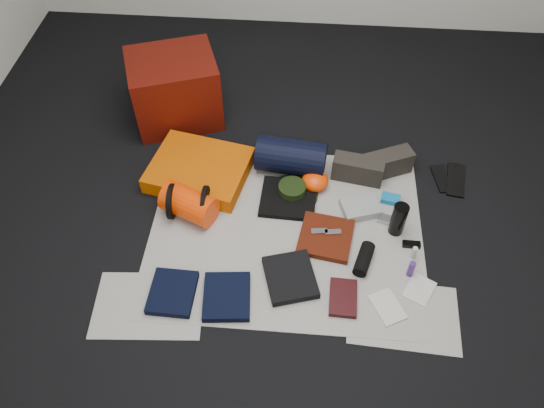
# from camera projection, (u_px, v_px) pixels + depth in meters

# --- Properties ---
(floor) EXTENTS (4.50, 4.50, 0.02)m
(floor) POSITION_uv_depth(u_px,v_px,m) (286.00, 232.00, 3.15)
(floor) COLOR black
(floor) RESTS_ON ground
(newspaper_mat) EXTENTS (1.60, 1.30, 0.01)m
(newspaper_mat) POSITION_uv_depth(u_px,v_px,m) (286.00, 231.00, 3.14)
(newspaper_mat) COLOR beige
(newspaper_mat) RESTS_ON floor
(newspaper_sheet_front_left) EXTENTS (0.61, 0.44, 0.00)m
(newspaper_sheet_front_left) POSITION_uv_depth(u_px,v_px,m) (149.00, 305.00, 2.83)
(newspaper_sheet_front_left) COLOR beige
(newspaper_sheet_front_left) RESTS_ON floor
(newspaper_sheet_front_right) EXTENTS (0.60, 0.43, 0.00)m
(newspaper_sheet_front_right) POSITION_uv_depth(u_px,v_px,m) (403.00, 315.00, 2.79)
(newspaper_sheet_front_right) COLOR beige
(newspaper_sheet_front_right) RESTS_ON floor
(red_cabinet) EXTENTS (0.70, 0.64, 0.48)m
(red_cabinet) POSITION_uv_depth(u_px,v_px,m) (175.00, 89.00, 3.61)
(red_cabinet) COLOR #530D06
(red_cabinet) RESTS_ON floor
(sleeping_pad) EXTENTS (0.68, 0.60, 0.11)m
(sleeping_pad) POSITION_uv_depth(u_px,v_px,m) (199.00, 170.00, 3.38)
(sleeping_pad) COLOR #CA5102
(sleeping_pad) RESTS_ON newspaper_mat
(stuff_sack) EXTENTS (0.37, 0.30, 0.19)m
(stuff_sack) POSITION_uv_depth(u_px,v_px,m) (189.00, 204.00, 3.15)
(stuff_sack) COLOR #ED3703
(stuff_sack) RESTS_ON newspaper_mat
(sack_strap_left) EXTENTS (0.02, 0.22, 0.22)m
(sack_strap_left) POSITION_uv_depth(u_px,v_px,m) (172.00, 201.00, 3.14)
(sack_strap_left) COLOR black
(sack_strap_left) RESTS_ON newspaper_mat
(sack_strap_right) EXTENTS (0.03, 0.22, 0.22)m
(sack_strap_right) POSITION_uv_depth(u_px,v_px,m) (205.00, 204.00, 3.13)
(sack_strap_right) COLOR black
(sack_strap_right) RESTS_ON newspaper_mat
(navy_duffel) EXTENTS (0.46, 0.28, 0.23)m
(navy_duffel) POSITION_uv_depth(u_px,v_px,m) (291.00, 157.00, 3.37)
(navy_duffel) COLOR black
(navy_duffel) RESTS_ON newspaper_mat
(boonie_brim) EXTENTS (0.40, 0.40, 0.01)m
(boonie_brim) POSITION_uv_depth(u_px,v_px,m) (292.00, 194.00, 3.31)
(boonie_brim) COLOR black
(boonie_brim) RESTS_ON newspaper_mat
(boonie_crown) EXTENTS (0.17, 0.17, 0.07)m
(boonie_crown) POSITION_uv_depth(u_px,v_px,m) (292.00, 190.00, 3.28)
(boonie_crown) COLOR black
(boonie_crown) RESTS_ON boonie_brim
(hiking_boot_left) EXTENTS (0.33, 0.17, 0.16)m
(hiking_boot_left) POSITION_uv_depth(u_px,v_px,m) (358.00, 169.00, 3.35)
(hiking_boot_left) COLOR #2A2621
(hiking_boot_left) RESTS_ON newspaper_mat
(hiking_boot_right) EXTENTS (0.34, 0.24, 0.16)m
(hiking_boot_right) POSITION_uv_depth(u_px,v_px,m) (387.00, 163.00, 3.38)
(hiking_boot_right) COLOR #2A2621
(hiking_boot_right) RESTS_ON newspaper_mat
(flip_flop_left) EXTENTS (0.13, 0.24, 0.01)m
(flip_flop_left) POSITION_uv_depth(u_px,v_px,m) (441.00, 179.00, 3.40)
(flip_flop_left) COLOR black
(flip_flop_left) RESTS_ON floor
(flip_flop_right) EXTENTS (0.15, 0.30, 0.02)m
(flip_flop_right) POSITION_uv_depth(u_px,v_px,m) (455.00, 180.00, 3.39)
(flip_flop_right) COLOR black
(flip_flop_right) RESTS_ON floor
(trousers_navy_a) EXTENTS (0.25, 0.28, 0.04)m
(trousers_navy_a) POSITION_uv_depth(u_px,v_px,m) (173.00, 293.00, 2.85)
(trousers_navy_a) COLOR black
(trousers_navy_a) RESTS_ON newspaper_mat
(trousers_navy_b) EXTENTS (0.27, 0.31, 0.04)m
(trousers_navy_b) POSITION_uv_depth(u_px,v_px,m) (227.00, 297.00, 2.83)
(trousers_navy_b) COLOR black
(trousers_navy_b) RESTS_ON newspaper_mat
(trousers_charcoal) EXTENTS (0.34, 0.36, 0.05)m
(trousers_charcoal) POSITION_uv_depth(u_px,v_px,m) (290.00, 277.00, 2.91)
(trousers_charcoal) COLOR black
(trousers_charcoal) RESTS_ON newspaper_mat
(black_tshirt) EXTENTS (0.35, 0.33, 0.03)m
(black_tshirt) POSITION_uv_depth(u_px,v_px,m) (288.00, 198.00, 3.27)
(black_tshirt) COLOR black
(black_tshirt) RESTS_ON newspaper_mat
(red_shirt) EXTENTS (0.34, 0.34, 0.04)m
(red_shirt) POSITION_uv_depth(u_px,v_px,m) (326.00, 237.00, 3.08)
(red_shirt) COLOR #491408
(red_shirt) RESTS_ON newspaper_mat
(orange_stuff_sack) EXTENTS (0.19, 0.19, 0.11)m
(orange_stuff_sack) POSITION_uv_depth(u_px,v_px,m) (315.00, 181.00, 3.32)
(orange_stuff_sack) COLOR #ED3703
(orange_stuff_sack) RESTS_ON newspaper_mat
(first_aid_pouch) EXTENTS (0.26, 0.23, 0.06)m
(first_aid_pouch) POSITION_uv_depth(u_px,v_px,m) (360.00, 208.00, 3.21)
(first_aid_pouch) COLOR gray
(first_aid_pouch) RESTS_ON newspaper_mat
(water_bottle) EXTENTS (0.11, 0.11, 0.22)m
(water_bottle) POSITION_uv_depth(u_px,v_px,m) (398.00, 219.00, 3.05)
(water_bottle) COLOR black
(water_bottle) RESTS_ON newspaper_mat
(speaker) EXTENTS (0.14, 0.22, 0.08)m
(speaker) POSITION_uv_depth(u_px,v_px,m) (364.00, 259.00, 2.96)
(speaker) COLOR black
(speaker) RESTS_ON newspaper_mat
(compact_camera) EXTENTS (0.10, 0.08, 0.04)m
(compact_camera) POSITION_uv_depth(u_px,v_px,m) (385.00, 219.00, 3.17)
(compact_camera) COLOR #A9A8AD
(compact_camera) RESTS_ON newspaper_mat
(cyan_case) EXTENTS (0.13, 0.10, 0.04)m
(cyan_case) POSITION_uv_depth(u_px,v_px,m) (391.00, 199.00, 3.27)
(cyan_case) COLOR #106CA3
(cyan_case) RESTS_ON newspaper_mat
(toiletry_purple) EXTENTS (0.04, 0.04, 0.11)m
(toiletry_purple) POSITION_uv_depth(u_px,v_px,m) (411.00, 269.00, 2.90)
(toiletry_purple) COLOR #44216D
(toiletry_purple) RESTS_ON newspaper_mat
(toiletry_clear) EXTENTS (0.03, 0.03, 0.09)m
(toiletry_clear) POSITION_uv_depth(u_px,v_px,m) (414.00, 253.00, 2.99)
(toiletry_clear) COLOR #B0B5B1
(toiletry_clear) RESTS_ON newspaper_mat
(paperback_book) EXTENTS (0.15, 0.23, 0.03)m
(paperback_book) POSITION_uv_depth(u_px,v_px,m) (343.00, 298.00, 2.83)
(paperback_book) COLOR black
(paperback_book) RESTS_ON newspaper_mat
(map_booklet) EXTENTS (0.21, 0.24, 0.01)m
(map_booklet) POSITION_uv_depth(u_px,v_px,m) (387.00, 307.00, 2.81)
(map_booklet) COLOR #B9B9B0
(map_booklet) RESTS_ON newspaper_mat
(map_printout) EXTENTS (0.20, 0.22, 0.01)m
(map_printout) POSITION_uv_depth(u_px,v_px,m) (420.00, 289.00, 2.88)
(map_printout) COLOR #B9B9B0
(map_printout) RESTS_ON newspaper_mat
(sunglasses) EXTENTS (0.10, 0.04, 0.03)m
(sunglasses) POSITION_uv_depth(u_px,v_px,m) (411.00, 244.00, 3.06)
(sunglasses) COLOR black
(sunglasses) RESTS_ON newspaper_mat
(key_cluster) EXTENTS (0.06, 0.06, 0.01)m
(key_cluster) POSITION_uv_depth(u_px,v_px,m) (160.00, 302.00, 2.83)
(key_cluster) COLOR #A9A8AD
(key_cluster) RESTS_ON newspaper_mat
(tape_roll) EXTENTS (0.05, 0.05, 0.04)m
(tape_roll) POSITION_uv_depth(u_px,v_px,m) (292.00, 191.00, 3.27)
(tape_roll) COLOR white
(tape_roll) RESTS_ON black_tshirt
(energy_bar_a) EXTENTS (0.10, 0.05, 0.01)m
(energy_bar_a) POSITION_uv_depth(u_px,v_px,m) (319.00, 231.00, 3.08)
(energy_bar_a) COLOR #A9A8AD
(energy_bar_a) RESTS_ON red_shirt
(energy_bar_b) EXTENTS (0.10, 0.05, 0.01)m
(energy_bar_b) POSITION_uv_depth(u_px,v_px,m) (333.00, 232.00, 3.07)
(energy_bar_b) COLOR #A9A8AD
(energy_bar_b) RESTS_ON red_shirt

